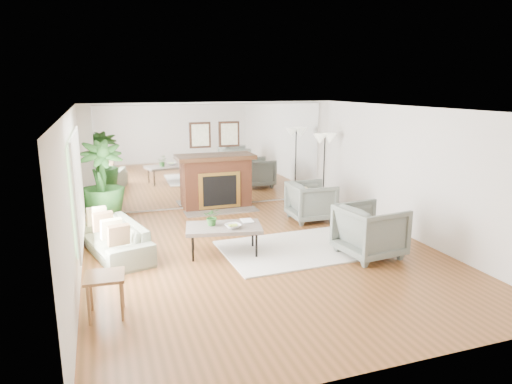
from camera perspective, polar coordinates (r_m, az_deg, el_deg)
name	(u,v)px	position (r m, az deg, el deg)	size (l,w,h in m)	color
ground	(265,255)	(8.02, 1.10, -7.83)	(7.00, 7.00, 0.00)	brown
wall_left	(75,199)	(7.22, -21.73, -0.77)	(0.02, 7.00, 2.50)	silver
wall_right	(413,174)	(9.12, 19.08, 2.19)	(0.02, 7.00, 2.50)	silver
wall_back	(215,155)	(10.95, -5.20, 4.59)	(6.00, 0.02, 2.50)	silver
mirror_panel	(215,155)	(10.93, -5.17, 4.57)	(5.40, 0.04, 2.40)	silver
window_panel	(77,186)	(7.59, -21.46, 0.67)	(0.04, 2.40, 1.50)	#B2E09E
fireplace	(217,181)	(10.83, -4.84, 1.33)	(1.85, 0.83, 2.05)	brown
area_rug	(294,249)	(8.26, 4.83, -7.12)	(2.53, 1.80, 0.03)	silver
coffee_table	(224,228)	(7.90, -4.06, -4.55)	(1.41, 1.00, 0.51)	#61574C
sofa	(115,239)	(8.30, -17.21, -5.64)	(1.94, 0.76, 0.57)	gray
armchair_back	(311,201)	(9.98, 6.91, -1.16)	(0.90, 0.92, 0.84)	gray
armchair_front	(370,231)	(8.05, 14.09, -4.75)	(0.96, 0.99, 0.90)	gray
side_table	(105,282)	(6.15, -18.37, -10.60)	(0.52, 0.52, 0.55)	brown
potted_ficus	(102,184)	(9.48, -18.74, 0.92)	(0.99, 0.99, 1.83)	black
floor_lamp	(325,145)	(10.98, 8.59, 5.88)	(0.58, 0.32, 1.77)	black
tabletop_plant	(212,217)	(7.89, -5.48, -3.10)	(0.28, 0.24, 0.31)	#2D5720
fruit_bowl	(233,226)	(7.76, -2.90, -4.28)	(0.26, 0.26, 0.07)	brown
book	(241,221)	(8.10, -1.83, -3.68)	(0.20, 0.28, 0.02)	brown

